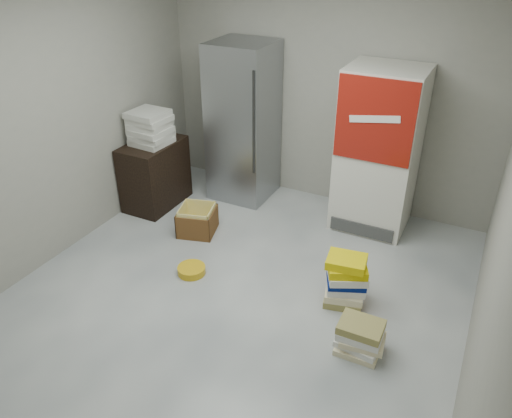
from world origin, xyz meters
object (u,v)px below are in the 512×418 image
object	(u,v)px
coke_cooler	(378,151)
wood_shelf	(155,174)
steel_fridge	(243,123)
cardboard_box	(197,222)
phonebook_stack_main	(346,281)

from	to	relation	value
coke_cooler	wood_shelf	bearing A→B (deg)	-163.72
steel_fridge	cardboard_box	size ratio (longest dim) A/B	3.95
steel_fridge	wood_shelf	xyz separation A→B (m)	(-0.83, -0.73, -0.55)
steel_fridge	wood_shelf	distance (m)	1.23
wood_shelf	coke_cooler	bearing A→B (deg)	16.28
coke_cooler	phonebook_stack_main	distance (m)	1.64
steel_fridge	wood_shelf	size ratio (longest dim) A/B	2.37
steel_fridge	phonebook_stack_main	xyz separation A→B (m)	(1.83, -1.50, -0.70)
phonebook_stack_main	wood_shelf	bearing A→B (deg)	146.80
coke_cooler	wood_shelf	world-z (taller)	coke_cooler
steel_fridge	phonebook_stack_main	size ratio (longest dim) A/B	3.81
coke_cooler	phonebook_stack_main	size ratio (longest dim) A/B	3.61
phonebook_stack_main	cardboard_box	size ratio (longest dim) A/B	1.04
wood_shelf	cardboard_box	bearing A→B (deg)	-23.09
steel_fridge	wood_shelf	bearing A→B (deg)	-138.69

